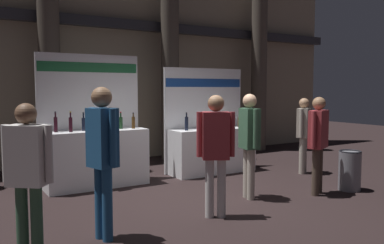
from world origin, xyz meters
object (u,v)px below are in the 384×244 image
Objects in this scene: exhibitor_booth_0 at (96,152)px; visitor_5 at (28,167)px; trash_bin at (350,170)px; visitor_0 at (216,145)px; exhibitor_booth_1 at (211,146)px; visitor_2 at (304,130)px; visitor_4 at (249,137)px; visitor_3 at (103,149)px; visitor_1 at (318,136)px.

exhibitor_booth_0 is 1.48× the size of visitor_5.
visitor_0 reaches higher than trash_bin.
visitor_5 is (-4.17, -2.70, 0.42)m from exhibitor_booth_1.
visitor_2 is (3.29, 1.45, -0.09)m from visitor_0.
exhibitor_booth_0 is 1.52× the size of visitor_2.
visitor_2 is 0.93× the size of visitor_4.
visitor_3 is at bearing -65.76° from visitor_4.
exhibitor_booth_0 is 3.97m from visitor_1.
exhibitor_booth_0 is 3.44× the size of trash_bin.
visitor_3 is at bearing -142.26° from exhibitor_booth_1.
visitor_5 is (-1.64, -2.78, 0.36)m from exhibitor_booth_0.
trash_bin is at bearing -151.20° from visitor_0.
exhibitor_booth_0 is 2.53m from exhibitor_booth_1.
visitor_3 is at bearing 179.83° from trash_bin.
visitor_1 is at bearing -138.49° from visitor_5.
visitor_0 is 1.00× the size of visitor_4.
visitor_4 reaches higher than visitor_5.
visitor_1 is at bearing 83.61° from visitor_4.
visitor_3 is (-4.52, 0.01, 0.74)m from trash_bin.
exhibitor_booth_0 is 2.81m from visitor_0.
visitor_2 is (0.39, 1.46, 0.58)m from trash_bin.
exhibitor_booth_0 reaches higher than visitor_2.
visitor_5 is (-2.48, -0.13, -0.03)m from visitor_0.
exhibitor_booth_0 reaches higher than visitor_5.
exhibitor_booth_0 is at bearing -81.76° from visitor_5.
exhibitor_booth_0 is 1.09× the size of exhibitor_booth_1.
visitor_1 is at bearing -40.23° from exhibitor_booth_0.
visitor_3 is (-1.62, 0.01, 0.07)m from visitor_0.
visitor_3 reaches higher than visitor_0.
visitor_2 is 5.98m from visitor_5.
visitor_4 is at bearing 84.82° from visitor_3.
exhibitor_booth_1 is 2.20m from visitor_4.
visitor_3 reaches higher than visitor_1.
visitor_1 is 0.97× the size of visitor_4.
trash_bin is 2.98m from visitor_0.
visitor_1 is (-0.72, 0.11, 0.64)m from trash_bin.
exhibitor_booth_1 is at bearing -94.41° from visitor_0.
visitor_1 is 0.91× the size of visitor_3.
visitor_3 is at bearing -106.47° from exhibitor_booth_0.
visitor_1 is at bearing 171.66° from trash_bin.
visitor_1 is 4.66m from visitor_5.
visitor_2 is (1.60, -1.12, 0.36)m from exhibitor_booth_1.
exhibitor_booth_1 is 3.11m from visitor_0.
exhibitor_booth_1 reaches higher than visitor_5.
visitor_5 is (-4.66, -0.23, -0.00)m from visitor_1.
exhibitor_booth_1 is 2.86m from trash_bin.
trash_bin is 4.58m from visitor_3.
visitor_1 reaches higher than visitor_5.
visitor_5 is (-5.38, -0.12, 0.64)m from trash_bin.
exhibitor_booth_1 is 1.31× the size of visitor_0.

